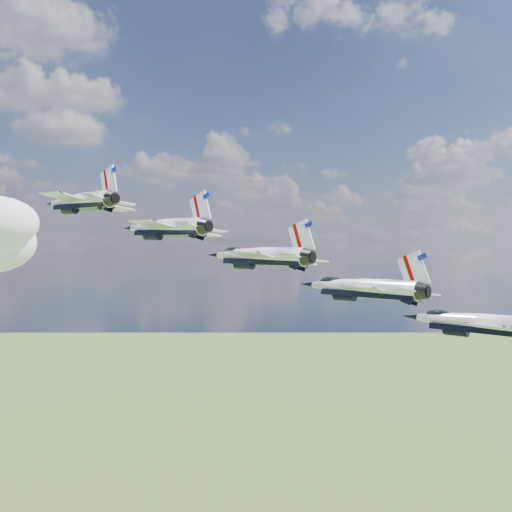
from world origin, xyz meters
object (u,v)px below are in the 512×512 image
jet_0 (78,201)px  jet_4 (473,322)px  jet_1 (163,227)px  jet_2 (256,256)px  jet_3 (359,288)px

jet_0 → jet_4: size_ratio=1.00×
jet_0 → jet_1: 12.56m
jet_2 → jet_0: bearing=114.9°
jet_0 → jet_2: size_ratio=1.00×
jet_1 → jet_2: size_ratio=1.00×
jet_2 → jet_3: 12.56m
jet_0 → jet_1: bearing=-65.1°
jet_0 → jet_3: jet_0 is taller
jet_0 → jet_4: 50.25m
jet_2 → jet_3: (8.57, -8.51, -3.46)m
jet_2 → jet_4: size_ratio=1.00×
jet_0 → jet_2: jet_0 is taller
jet_4 → jet_0: bearing=114.9°
jet_1 → jet_4: size_ratio=1.00×
jet_2 → jet_4: (17.13, -17.02, -6.93)m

